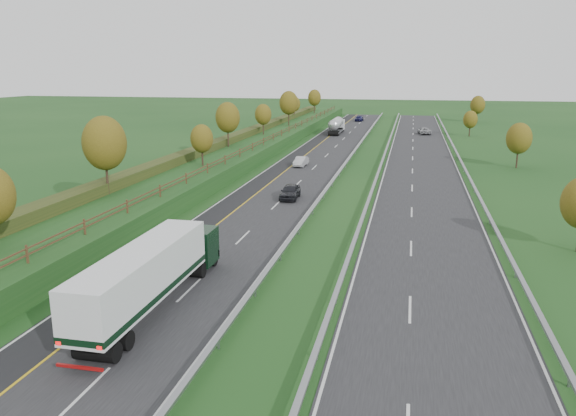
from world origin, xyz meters
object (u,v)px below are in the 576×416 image
box_lorry (151,273)px  road_tanker (336,125)px  car_silver_mid (301,161)px  car_small_far (359,119)px  car_oncoming (424,131)px  car_dark_near (290,192)px

box_lorry → road_tanker: 96.60m
car_silver_mid → car_small_far: size_ratio=0.88×
road_tanker → car_small_far: (2.14, 32.07, -1.13)m
car_silver_mid → car_oncoming: car_oncoming is taller
road_tanker → car_dark_near: size_ratio=2.40×
box_lorry → car_small_far: box_lorry is taller
box_lorry → car_small_far: bearing=89.9°
car_oncoming → road_tanker: bearing=-0.1°
box_lorry → car_oncoming: (17.30, 99.19, -1.56)m
box_lorry → car_dark_near: 30.59m
car_dark_near → car_small_far: (-1.48, 98.16, -0.10)m
car_oncoming → car_dark_near: bearing=69.4°
box_lorry → car_small_far: 128.67m
road_tanker → car_oncoming: 19.35m
car_silver_mid → car_oncoming: (18.52, 47.23, 0.04)m
road_tanker → car_silver_mid: size_ratio=2.68×
road_tanker → car_oncoming: road_tanker is taller
car_silver_mid → car_small_far: car_small_far is taller
box_lorry → car_silver_mid: bearing=91.3°
car_small_far → car_oncoming: size_ratio=0.91×
road_tanker → car_dark_near: 66.19m
box_lorry → car_dark_near: bearing=86.7°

